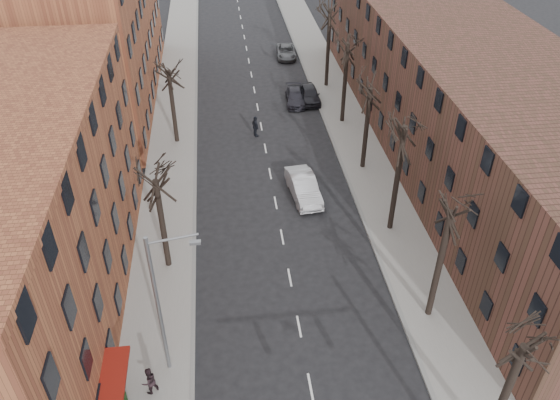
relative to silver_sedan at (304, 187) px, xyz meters
name	(u,v)px	position (x,y,z in m)	size (l,w,h in m)	color
sidewalk_left	(173,136)	(-10.18, 10.42, -0.77)	(4.00, 90.00, 0.15)	gray
sidewalk_right	(348,126)	(5.82, 10.42, -0.77)	(4.00, 90.00, 0.15)	gray
building_left_far	(82,29)	(-18.18, 19.42, 6.15)	(12.00, 28.00, 14.00)	brown
building_right	(463,96)	(13.82, 5.42, 4.15)	(12.00, 50.00, 10.00)	#522F26
tree_right_b	(428,314)	(5.42, -12.58, -0.85)	(5.20, 5.20, 10.80)	black
tree_right_c	(389,229)	(5.42, -4.58, -0.85)	(5.20, 5.20, 11.60)	black
tree_right_d	(362,168)	(5.42, 3.42, -0.85)	(5.20, 5.20, 10.00)	black
tree_right_e	(342,122)	(5.42, 11.42, -0.85)	(5.20, 5.20, 10.80)	black
tree_right_f	(326,86)	(5.42, 19.42, -0.85)	(5.20, 5.20, 11.60)	black
tree_left_a	(169,266)	(-9.78, -6.58, -0.85)	(5.20, 5.20, 9.50)	black
tree_left_b	(177,142)	(-9.78, 9.42, -0.85)	(5.20, 5.20, 9.50)	black
streetlight	(161,302)	(-9.21, -14.58, 4.16)	(2.45, 0.22, 9.03)	slate
silver_sedan	(304,187)	(0.00, 0.00, 0.00)	(1.79, 5.15, 1.70)	#B9BBC1
parked_car_near	(310,94)	(3.12, 16.12, -0.09)	(1.78, 4.44, 1.51)	black
parked_car_mid	(295,97)	(1.62, 15.90, -0.20)	(1.80, 4.43, 1.29)	#212029
parked_car_far	(286,52)	(2.27, 28.04, -0.20)	(2.15, 4.67, 1.30)	#4F5256
pedestrian_b	(149,381)	(-10.22, -16.00, 0.14)	(0.81, 0.63, 1.67)	black
pedestrian_crossing	(255,127)	(-2.83, 9.64, 0.13)	(1.14, 0.48, 1.95)	black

